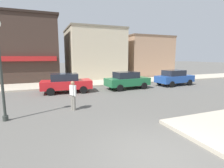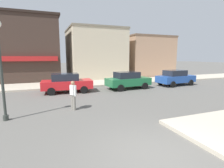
# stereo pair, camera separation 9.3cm
# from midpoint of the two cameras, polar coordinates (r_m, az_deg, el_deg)

# --- Properties ---
(ground_plane) EXTENTS (160.00, 160.00, 0.00)m
(ground_plane) POSITION_cam_midpoint_polar(r_m,az_deg,el_deg) (5.76, 14.97, -21.92)
(ground_plane) COLOR #5B5954
(kerb_far) EXTENTS (80.00, 4.00, 0.15)m
(kerb_far) POSITION_cam_midpoint_polar(r_m,az_deg,el_deg) (18.66, -12.09, -0.01)
(kerb_far) COLOR #B7AD99
(kerb_far) RESTS_ON ground
(parked_car_nearest) EXTENTS (4.10, 2.08, 1.56)m
(parked_car_nearest) POSITION_cam_midpoint_polar(r_m,az_deg,el_deg) (14.73, -14.97, 0.41)
(parked_car_nearest) COLOR red
(parked_car_nearest) RESTS_ON ground
(parked_car_second) EXTENTS (4.12, 2.12, 1.56)m
(parked_car_second) POSITION_cam_midpoint_polar(r_m,az_deg,el_deg) (15.93, 4.78, 1.31)
(parked_car_second) COLOR #1E6B3D
(parked_car_second) RESTS_ON ground
(parked_car_third) EXTENTS (4.15, 2.18, 1.56)m
(parked_car_third) POSITION_cam_midpoint_polar(r_m,az_deg,el_deg) (18.95, 19.56, 2.05)
(parked_car_third) COLOR #234C9E
(parked_car_third) RESTS_ON ground
(pedestrian_crossing_near) EXTENTS (0.33, 0.55, 1.61)m
(pedestrian_crossing_near) POSITION_cam_midpoint_polar(r_m,az_deg,el_deg) (9.80, -12.88, -3.39)
(pedestrian_crossing_near) COLOR gray
(pedestrian_crossing_near) RESTS_ON ground
(building_corner_shop) EXTENTS (12.33, 8.38, 7.53)m
(building_corner_shop) POSITION_cam_midpoint_polar(r_m,az_deg,el_deg) (24.51, -32.17, 9.60)
(building_corner_shop) COLOR #3D2D26
(building_corner_shop) RESTS_ON ground
(building_storefront_left_near) EXTENTS (7.07, 7.28, 6.53)m
(building_storefront_left_near) POSITION_cam_midpoint_polar(r_m,az_deg,el_deg) (24.36, -6.11, 9.74)
(building_storefront_left_near) COLOR beige
(building_storefront_left_near) RESTS_ON ground
(building_storefront_left_mid) EXTENTS (6.89, 5.21, 5.85)m
(building_storefront_left_mid) POSITION_cam_midpoint_polar(r_m,az_deg,el_deg) (27.15, 10.84, 8.83)
(building_storefront_left_mid) COLOR tan
(building_storefront_left_mid) RESTS_ON ground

